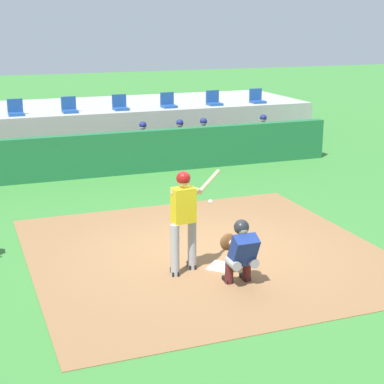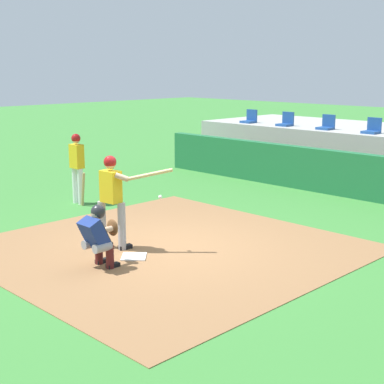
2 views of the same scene
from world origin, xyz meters
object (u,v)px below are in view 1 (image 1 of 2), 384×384
Objects in this scene: batter_at_plate at (185,215)px; stadium_seat_7 at (257,99)px; home_plate at (222,267)px; stadium_seat_6 at (214,101)px; stadium_seat_3 at (69,108)px; stadium_seat_4 at (120,106)px; dugout_player_1 at (181,140)px; catcher_crouched at (240,250)px; stadium_seat_5 at (168,103)px; dugout_player_2 at (205,139)px; dugout_player_0 at (144,143)px; dugout_player_3 at (265,134)px; stadium_seat_2 at (16,111)px.

stadium_seat_7 reaches higher than batter_at_plate.
stadium_seat_6 is at bearing 68.24° from home_plate.
home_plate is 1.22m from batter_at_plate.
stadium_seat_4 is (1.62, 0.00, 0.00)m from stadium_seat_3.
catcher_crouched is at bearing -103.71° from dugout_player_1.
home_plate is at bearing -103.47° from stadium_seat_5.
stadium_seat_6 is at bearing 64.89° from batter_at_plate.
dugout_player_1 is 1.00× the size of dugout_player_2.
stadium_seat_5 is 1.63m from stadium_seat_6.
dugout_player_0 is at bearing 180.00° from dugout_player_1.
dugout_player_3 is 3.36m from stadium_seat_5.
stadium_seat_2 reaches higher than home_plate.
stadium_seat_2 is 1.00× the size of stadium_seat_6.
stadium_seat_4 reaches higher than dugout_player_2.
batter_at_plate is 3.76× the size of stadium_seat_3.
home_plate is at bearing -85.44° from stadium_seat_3.
home_plate is 10.58m from stadium_seat_2.
stadium_seat_3 is (-2.98, 2.03, 0.86)m from dugout_player_1.
dugout_player_3 is at bearing 58.58° from home_plate.
stadium_seat_3 is at bearing 180.00° from stadium_seat_6.
home_plate is 0.95m from catcher_crouched.
catcher_crouched is at bearing -94.28° from stadium_seat_4.
dugout_player_2 is 3.06m from stadium_seat_4.
batter_at_plate is 11.18m from stadium_seat_6.
dugout_player_0 is 2.71× the size of stadium_seat_4.
dugout_player_1 is at bearing 0.00° from dugout_player_0.
stadium_seat_5 is 3.25m from stadium_seat_7.
home_plate is at bearing -109.79° from dugout_player_2.
batter_at_plate is 3.76× the size of stadium_seat_7.
dugout_player_1 is at bearing -23.86° from stadium_seat_2.
stadium_seat_2 reaches higher than batter_at_plate.
stadium_seat_6 reaches higher than dugout_player_2.
stadium_seat_4 reaches higher than home_plate.
home_plate is 0.92× the size of stadium_seat_5.
dugout_player_3 is at bearing -19.37° from stadium_seat_3.
batter_at_plate is 9.86m from dugout_player_3.
dugout_player_3 is 4.71m from stadium_seat_4.
home_plate is 0.34× the size of dugout_player_2.
dugout_player_0 is at bearing 83.54° from catcher_crouched.
stadium_seat_5 reaches higher than dugout_player_2.
catcher_crouched reaches higher than home_plate.
dugout_player_1 is at bearing 75.12° from home_plate.
dugout_player_0 is 2.71× the size of stadium_seat_7.
dugout_player_1 is (1.16, 0.00, 0.00)m from dugout_player_0.
dugout_player_1 is at bearing -56.41° from stadium_seat_4.
catcher_crouched is 3.64× the size of stadium_seat_3.
batter_at_plate is 1.14m from catcher_crouched.
stadium_seat_6 is (4.07, 10.93, 0.93)m from catcher_crouched.
stadium_seat_6 reaches higher than dugout_player_1.
stadium_seat_4 is (1.49, 10.11, 0.50)m from batter_at_plate.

